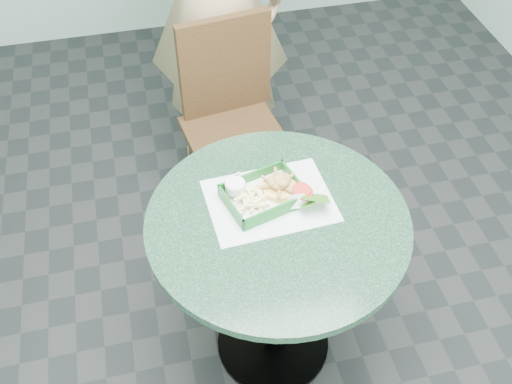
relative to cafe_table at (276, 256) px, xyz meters
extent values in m
cube|color=#303335|center=(0.00, 0.00, -0.58)|extent=(4.00, 5.00, 0.02)
cylinder|color=black|center=(0.00, 0.00, -0.57)|extent=(0.45, 0.45, 0.02)
cylinder|color=black|center=(0.00, 0.00, -0.20)|extent=(0.08, 0.08, 0.70)
cylinder|color=#314D40|center=(0.00, 0.00, 0.15)|extent=(0.84, 0.84, 0.03)
cube|color=#3B2613|center=(0.01, 0.76, -0.13)|extent=(0.41, 0.41, 0.04)
cube|color=#3B2613|center=(0.01, 0.95, 0.12)|extent=(0.41, 0.04, 0.46)
cube|color=#3B2613|center=(-0.16, 0.59, -0.37)|extent=(0.04, 0.04, 0.43)
cube|color=#3B2613|center=(0.19, 0.59, -0.37)|extent=(0.04, 0.04, 0.43)
cube|color=#3B2613|center=(-0.16, 0.94, -0.37)|extent=(0.04, 0.04, 0.43)
cube|color=#3B2613|center=(0.19, 0.94, -0.37)|extent=(0.04, 0.04, 0.43)
cube|color=silver|center=(-0.01, 0.08, 0.17)|extent=(0.41, 0.32, 0.00)
cube|color=#145C1D|center=(-0.03, 0.09, 0.18)|extent=(0.24, 0.18, 0.01)
cube|color=white|center=(-0.03, 0.09, 0.18)|extent=(0.23, 0.16, 0.00)
cube|color=#145C1D|center=(-0.03, 0.17, 0.20)|extent=(0.24, 0.01, 0.04)
cube|color=#145C1D|center=(-0.03, 0.00, 0.20)|extent=(0.24, 0.01, 0.04)
cube|color=#145C1D|center=(0.09, 0.09, 0.20)|extent=(0.01, 0.18, 0.04)
cube|color=#145C1D|center=(-0.14, 0.09, 0.20)|extent=(0.01, 0.18, 0.04)
cylinder|color=#F4BB5B|center=(0.03, 0.09, 0.20)|extent=(0.11, 0.11, 0.02)
cylinder|color=white|center=(-0.10, 0.14, 0.22)|extent=(0.07, 0.07, 0.03)
cylinder|color=white|center=(-0.10, 0.14, 0.24)|extent=(0.06, 0.06, 0.00)
cylinder|color=white|center=(0.08, 0.02, 0.20)|extent=(0.07, 0.07, 0.02)
torus|color=beige|center=(0.08, 0.02, 0.21)|extent=(0.07, 0.07, 0.01)
cylinder|color=red|center=(0.08, 0.02, 0.22)|extent=(0.06, 0.06, 0.01)
camera|label=1|loc=(-0.34, -1.18, 1.60)|focal=42.00mm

